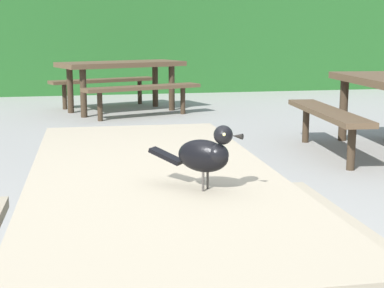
{
  "coord_description": "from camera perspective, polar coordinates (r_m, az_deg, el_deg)",
  "views": [
    {
      "loc": [
        -0.25,
        -1.58,
        1.17
      ],
      "look_at": [
        0.09,
        0.07,
        0.84
      ],
      "focal_mm": 53.97,
      "sensor_mm": 36.0,
      "label": 1
    }
  ],
  "objects": [
    {
      "name": "bird_grackle",
      "position": [
        1.57,
        1.44,
        -0.95
      ],
      "size": [
        0.24,
        0.2,
        0.18
      ],
      "color": "black",
      "rests_on": "picnic_table_foreground"
    },
    {
      "name": "picnic_table_mid_right",
      "position": [
        8.64,
        -6.99,
        6.86
      ],
      "size": [
        2.18,
        2.16,
        0.74
      ],
      "color": "brown",
      "rests_on": "ground"
    },
    {
      "name": "hedge_wall",
      "position": [
        11.88,
        -10.6,
        10.31
      ],
      "size": [
        28.0,
        1.78,
        2.12
      ],
      "primitive_type": "cube",
      "color": "#235B23",
      "rests_on": "ground"
    },
    {
      "name": "picnic_table_foreground",
      "position": [
        1.88,
        -3.85,
        -8.08
      ],
      "size": [
        1.72,
        1.82,
        0.74
      ],
      "color": "gray",
      "rests_on": "ground"
    }
  ]
}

